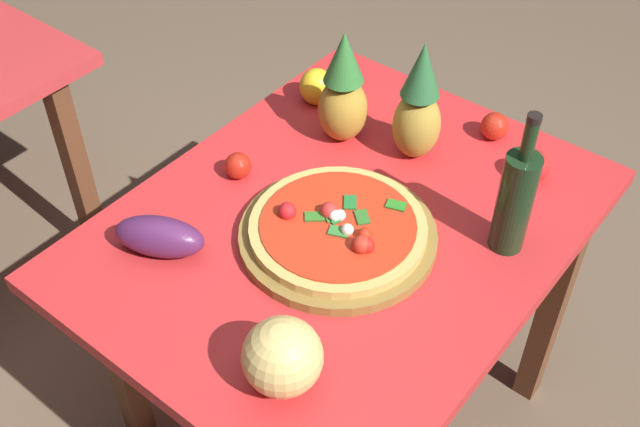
# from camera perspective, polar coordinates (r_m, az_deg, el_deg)

# --- Properties ---
(ground_plane) EXTENTS (10.00, 10.00, 0.00)m
(ground_plane) POSITION_cam_1_polar(r_m,az_deg,el_deg) (2.36, 1.30, -14.04)
(ground_plane) COLOR brown
(display_table) EXTENTS (1.16, 0.91, 0.77)m
(display_table) POSITION_cam_1_polar(r_m,az_deg,el_deg) (1.83, 1.63, -2.70)
(display_table) COLOR brown
(display_table) RESTS_ON ground_plane
(pizza_board) EXTENTS (0.44, 0.44, 0.02)m
(pizza_board) POSITION_cam_1_polar(r_m,az_deg,el_deg) (1.71, 1.32, -1.63)
(pizza_board) COLOR olive
(pizza_board) RESTS_ON display_table
(pizza) EXTENTS (0.39, 0.39, 0.06)m
(pizza) POSITION_cam_1_polar(r_m,az_deg,el_deg) (1.69, 1.33, -1.02)
(pizza) COLOR #D6B15A
(pizza) RESTS_ON pizza_board
(wine_bottle) EXTENTS (0.08, 0.08, 0.35)m
(wine_bottle) POSITION_cam_1_polar(r_m,az_deg,el_deg) (1.66, 14.14, 0.98)
(wine_bottle) COLOR black
(wine_bottle) RESTS_ON display_table
(pineapple_left) EXTENTS (0.12, 0.12, 0.30)m
(pineapple_left) POSITION_cam_1_polar(r_m,az_deg,el_deg) (1.91, 1.71, 8.86)
(pineapple_left) COLOR #B28830
(pineapple_left) RESTS_ON display_table
(pineapple_right) EXTENTS (0.12, 0.12, 0.31)m
(pineapple_right) POSITION_cam_1_polar(r_m,az_deg,el_deg) (1.86, 7.24, 7.74)
(pineapple_right) COLOR #AE9136
(pineapple_right) RESTS_ON display_table
(melon) EXTENTS (0.15, 0.15, 0.15)m
(melon) POSITION_cam_1_polar(r_m,az_deg,el_deg) (1.42, -2.77, -10.46)
(melon) COLOR #EDC973
(melon) RESTS_ON display_table
(bell_pepper) EXTENTS (0.09, 0.09, 0.10)m
(bell_pepper) POSITION_cam_1_polar(r_m,az_deg,el_deg) (2.09, -0.25, 9.30)
(bell_pepper) COLOR yellow
(bell_pepper) RESTS_ON display_table
(eggplant) EXTENTS (0.17, 0.22, 0.09)m
(eggplant) POSITION_cam_1_polar(r_m,az_deg,el_deg) (1.69, -11.71, -1.67)
(eggplant) COLOR #532352
(eggplant) RESTS_ON display_table
(tomato_beside_pepper) EXTENTS (0.06, 0.06, 0.06)m
(tomato_beside_pepper) POSITION_cam_1_polar(r_m,az_deg,el_deg) (1.86, -6.04, 3.52)
(tomato_beside_pepper) COLOR red
(tomato_beside_pepper) RESTS_ON display_table
(tomato_at_corner) EXTENTS (0.08, 0.08, 0.08)m
(tomato_at_corner) POSITION_cam_1_polar(r_m,az_deg,el_deg) (1.91, 15.39, 3.42)
(tomato_at_corner) COLOR red
(tomato_at_corner) RESTS_ON display_table
(tomato_near_board) EXTENTS (0.07, 0.07, 0.07)m
(tomato_near_board) POSITION_cam_1_polar(r_m,az_deg,el_deg) (2.01, 12.70, 6.28)
(tomato_near_board) COLOR red
(tomato_near_board) RESTS_ON display_table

